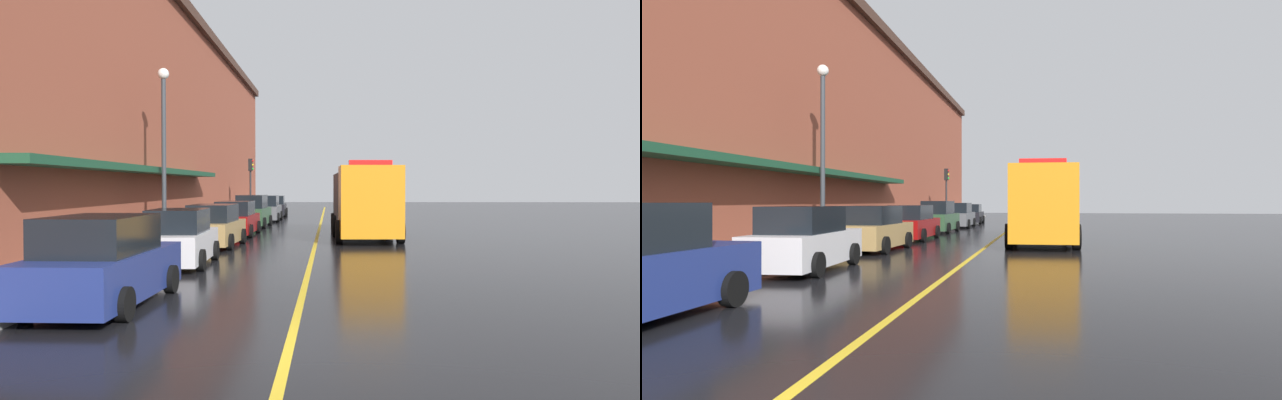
% 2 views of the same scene
% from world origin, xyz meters
% --- Properties ---
extents(ground_plane, '(112.00, 112.00, 0.00)m').
position_xyz_m(ground_plane, '(0.00, 25.00, 0.00)').
color(ground_plane, black).
extents(sidewalk_left, '(2.40, 70.00, 0.15)m').
position_xyz_m(sidewalk_left, '(-6.20, 25.00, 0.07)').
color(sidewalk_left, gray).
rests_on(sidewalk_left, ground).
extents(lane_center_stripe, '(0.16, 70.00, 0.01)m').
position_xyz_m(lane_center_stripe, '(0.00, 25.00, 0.00)').
color(lane_center_stripe, gold).
rests_on(lane_center_stripe, ground).
extents(brick_building_left, '(12.95, 64.00, 12.56)m').
position_xyz_m(brick_building_left, '(-13.29, 23.99, 6.29)').
color(brick_building_left, brown).
rests_on(brick_building_left, ground).
extents(parked_car_1, '(2.09, 4.35, 1.75)m').
position_xyz_m(parked_car_1, '(-4.02, 9.60, 0.81)').
color(parked_car_1, silver).
rests_on(parked_car_1, ground).
extents(parked_car_2, '(2.16, 4.32, 1.71)m').
position_xyz_m(parked_car_2, '(-4.05, 15.30, 0.80)').
color(parked_car_2, '#A5844C').
rests_on(parked_car_2, ground).
extents(parked_car_3, '(2.04, 4.72, 1.70)m').
position_xyz_m(parked_car_3, '(-4.03, 20.85, 0.80)').
color(parked_car_3, maroon).
rests_on(parked_car_3, ground).
extents(parked_car_4, '(2.08, 4.18, 1.91)m').
position_xyz_m(parked_car_4, '(-4.01, 27.01, 0.88)').
color(parked_car_4, '#2D5133').
rests_on(parked_car_4, ground).
extents(parked_car_5, '(2.18, 4.87, 1.78)m').
position_xyz_m(parked_car_5, '(-3.87, 33.08, 0.83)').
color(parked_car_5, '#595B60').
rests_on(parked_car_5, ground).
extents(parked_car_6, '(2.23, 4.51, 1.65)m').
position_xyz_m(parked_car_6, '(-3.90, 39.47, 0.78)').
color(parked_car_6, black).
rests_on(parked_car_6, ground).
extents(utility_truck, '(3.12, 9.36, 3.53)m').
position_xyz_m(utility_truck, '(2.22, 20.04, 1.69)').
color(utility_truck, orange).
rests_on(utility_truck, ground).
extents(parking_meter_0, '(0.14, 0.18, 1.33)m').
position_xyz_m(parking_meter_0, '(-5.35, 23.45, 1.06)').
color(parking_meter_0, '#4C4C51').
rests_on(parking_meter_0, sidewalk_left).
extents(parking_meter_1, '(0.14, 0.18, 1.33)m').
position_xyz_m(parking_meter_1, '(-5.35, 20.24, 1.06)').
color(parking_meter_1, '#4C4C51').
rests_on(parking_meter_1, sidewalk_left).
extents(parking_meter_2, '(0.14, 0.18, 1.33)m').
position_xyz_m(parking_meter_2, '(-5.35, 24.04, 1.06)').
color(parking_meter_2, '#4C4C51').
rests_on(parking_meter_2, sidewalk_left).
extents(parking_meter_3, '(0.14, 0.18, 1.33)m').
position_xyz_m(parking_meter_3, '(-5.35, 19.08, 1.06)').
color(parking_meter_3, '#4C4C51').
rests_on(parking_meter_3, sidewalk_left).
extents(street_lamp_left, '(0.44, 0.44, 6.94)m').
position_xyz_m(street_lamp_left, '(-5.95, 14.91, 4.40)').
color(street_lamp_left, '#33383D').
rests_on(street_lamp_left, sidewalk_left).
extents(traffic_light_near, '(0.38, 0.36, 4.30)m').
position_xyz_m(traffic_light_near, '(-5.29, 35.96, 3.16)').
color(traffic_light_near, '#232326').
rests_on(traffic_light_near, sidewalk_left).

